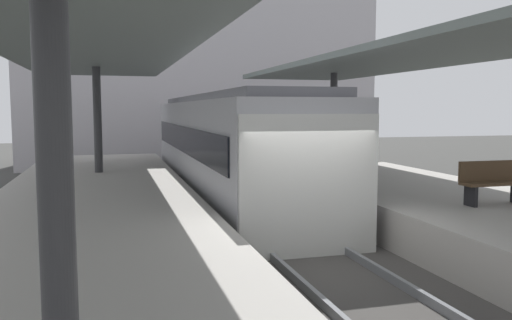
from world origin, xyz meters
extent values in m
plane|color=#383835|center=(0.00, 0.00, 0.00)|extent=(80.00, 80.00, 0.00)
cube|color=#ADA8A0|center=(-3.80, 0.00, 0.50)|extent=(4.40, 28.00, 1.00)
cube|color=#ADA8A0|center=(3.80, 0.00, 0.50)|extent=(4.40, 28.00, 1.00)
cube|color=#423F3D|center=(0.00, 0.00, 0.10)|extent=(3.20, 28.00, 0.20)
cube|color=slate|center=(-0.72, 0.00, 0.27)|extent=(0.08, 28.00, 0.14)
cube|color=slate|center=(0.72, 0.00, 0.27)|extent=(0.08, 28.00, 0.14)
cube|color=#ADADB2|center=(0.00, 7.07, 1.65)|extent=(2.70, 13.85, 2.90)
cube|color=silver|center=(0.00, 0.12, 1.50)|extent=(2.65, 0.08, 2.60)
cube|color=black|center=(-1.37, 7.07, 2.00)|extent=(0.04, 12.74, 0.76)
cube|color=black|center=(1.37, 7.07, 2.00)|extent=(0.04, 12.74, 0.76)
cube|color=#515156|center=(0.00, 7.07, 3.20)|extent=(2.16, 13.15, 0.20)
cylinder|color=#333335|center=(-3.80, -4.90, 2.57)|extent=(0.24, 0.24, 3.13)
cylinder|color=#333335|center=(-3.80, 7.70, 2.57)|extent=(0.24, 0.24, 3.13)
cube|color=slate|center=(-3.80, 1.40, 4.21)|extent=(4.18, 21.00, 0.16)
cylinder|color=#333335|center=(3.80, 7.70, 2.55)|extent=(0.24, 0.24, 3.09)
cube|color=slate|center=(3.80, 1.40, 4.17)|extent=(4.18, 21.00, 0.16)
cube|color=black|center=(3.29, -0.02, 1.20)|extent=(0.08, 0.32, 0.40)
cube|color=#4C3823|center=(3.84, -0.02, 1.43)|extent=(1.40, 0.40, 0.06)
cube|color=#4C3823|center=(3.84, 0.16, 1.66)|extent=(1.40, 0.06, 0.40)
cylinder|color=#7A337A|center=(2.76, 5.41, 1.40)|extent=(0.28, 0.28, 0.80)
cylinder|color=#232328|center=(2.76, 5.41, 2.14)|extent=(0.36, 0.36, 0.67)
sphere|color=tan|center=(2.76, 5.41, 2.58)|extent=(0.22, 0.22, 0.22)
cube|color=#B7B2B7|center=(1.29, 20.00, 5.50)|extent=(18.00, 6.00, 11.00)
camera|label=1|loc=(-3.44, -8.60, 2.88)|focal=36.77mm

